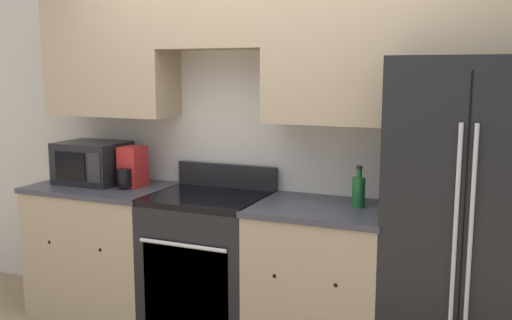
{
  "coord_description": "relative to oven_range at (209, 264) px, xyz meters",
  "views": [
    {
      "loc": [
        1.35,
        -2.85,
        1.73
      ],
      "look_at": [
        -0.0,
        0.31,
        1.19
      ],
      "focal_mm": 40.0,
      "sensor_mm": 36.0,
      "label": 1
    }
  ],
  "objects": [
    {
      "name": "bottle",
      "position": [
        0.96,
        0.07,
        0.56
      ],
      "size": [
        0.08,
        0.08,
        0.24
      ],
      "color": "#195928",
      "rests_on": "lower_cabinets_right"
    },
    {
      "name": "wall_back",
      "position": [
        0.36,
        0.28,
        1.04
      ],
      "size": [
        8.0,
        0.39,
        2.6
      ],
      "color": "beige",
      "rests_on": "ground_plane"
    },
    {
      "name": "refrigerator",
      "position": [
        1.56,
        0.07,
        0.43
      ],
      "size": [
        0.83,
        0.8,
        1.8
      ],
      "color": "black",
      "rests_on": "ground_plane"
    },
    {
      "name": "microwave",
      "position": [
        -0.95,
        0.05,
        0.61
      ],
      "size": [
        0.46,
        0.37,
        0.29
      ],
      "color": "black",
      "rests_on": "lower_cabinets_left"
    },
    {
      "name": "oven_range",
      "position": [
        0.0,
        0.0,
        0.0
      ],
      "size": [
        0.73,
        0.65,
        1.1
      ],
      "color": "black",
      "rests_on": "ground_plane"
    },
    {
      "name": "lower_cabinets_right",
      "position": [
        0.76,
        0.0,
        -0.0
      ],
      "size": [
        0.81,
        0.64,
        0.94
      ],
      "color": "tan",
      "rests_on": "ground_plane"
    },
    {
      "name": "lower_cabinets_left",
      "position": [
        -0.83,
        0.0,
        -0.0
      ],
      "size": [
        0.96,
        0.64,
        0.94
      ],
      "color": "tan",
      "rests_on": "ground_plane"
    },
    {
      "name": "coffee_maker",
      "position": [
        -0.61,
        0.04,
        0.59
      ],
      "size": [
        0.14,
        0.23,
        0.28
      ],
      "color": "#B22323",
      "rests_on": "lower_cabinets_left"
    }
  ]
}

